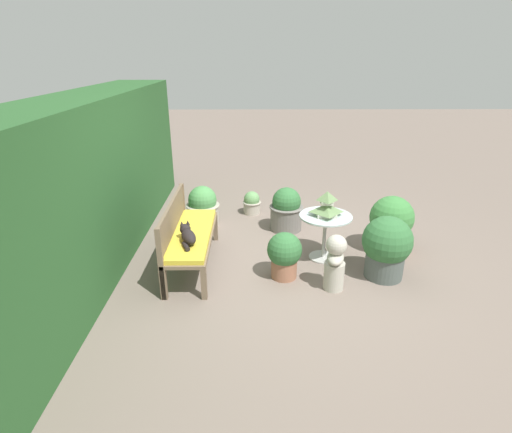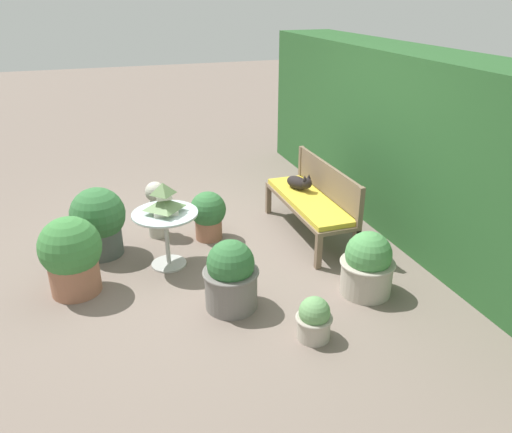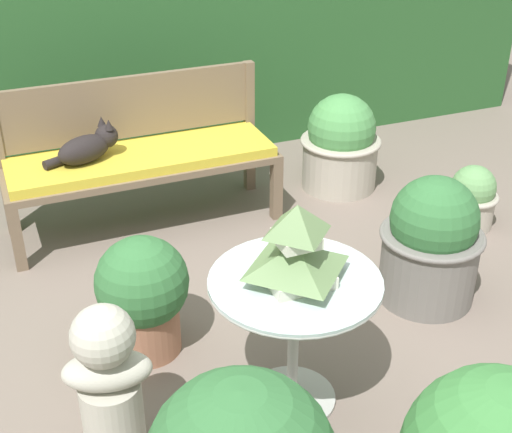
{
  "view_description": "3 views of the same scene",
  "coord_description": "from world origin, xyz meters",
  "px_view_note": "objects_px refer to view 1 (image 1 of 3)",
  "views": [
    {
      "loc": [
        -4.49,
        0.38,
        2.47
      ],
      "look_at": [
        0.25,
        0.33,
        0.53
      ],
      "focal_mm": 28.0,
      "sensor_mm": 36.0,
      "label": 1
    },
    {
      "loc": [
        4.7,
        -1.14,
        2.63
      ],
      "look_at": [
        0.12,
        0.42,
        0.42
      ],
      "focal_mm": 35.0,
      "sensor_mm": 36.0,
      "label": 2
    },
    {
      "loc": [
        -0.86,
        -2.53,
        2.1
      ],
      "look_at": [
        0.23,
        0.14,
        0.49
      ],
      "focal_mm": 50.0,
      "sensor_mm": 36.0,
      "label": 3
    }
  ],
  "objects_px": {
    "patio_table": "(325,225)",
    "potted_plant_path_edge": "(391,223)",
    "garden_bust": "(335,262)",
    "garden_bench": "(192,236)",
    "potted_plant_patio_mid": "(284,254)",
    "potted_plant_hedge_corner": "(203,207)",
    "potted_plant_bench_left": "(252,203)",
    "cat": "(188,235)",
    "potted_plant_bench_right": "(286,210)",
    "pagoda_birdhouse": "(327,205)",
    "potted_plant_table_far": "(386,247)"
  },
  "relations": [
    {
      "from": "patio_table",
      "to": "potted_plant_path_edge",
      "type": "bearing_deg",
      "value": -76.59
    },
    {
      "from": "garden_bust",
      "to": "potted_plant_path_edge",
      "type": "xyz_separation_m",
      "value": [
        0.95,
        -0.92,
        0.05
      ]
    },
    {
      "from": "garden_bench",
      "to": "potted_plant_patio_mid",
      "type": "bearing_deg",
      "value": -104.56
    },
    {
      "from": "patio_table",
      "to": "potted_plant_hedge_corner",
      "type": "xyz_separation_m",
      "value": [
        1.11,
        1.68,
        -0.18
      ]
    },
    {
      "from": "garden_bench",
      "to": "potted_plant_bench_left",
      "type": "distance_m",
      "value": 1.91
    },
    {
      "from": "cat",
      "to": "potted_plant_hedge_corner",
      "type": "height_order",
      "value": "cat"
    },
    {
      "from": "patio_table",
      "to": "potted_plant_path_edge",
      "type": "height_order",
      "value": "potted_plant_path_edge"
    },
    {
      "from": "potted_plant_patio_mid",
      "to": "potted_plant_bench_left",
      "type": "bearing_deg",
      "value": 10.51
    },
    {
      "from": "garden_bust",
      "to": "potted_plant_hedge_corner",
      "type": "relative_size",
      "value": 1.06
    },
    {
      "from": "potted_plant_patio_mid",
      "to": "potted_plant_path_edge",
      "type": "distance_m",
      "value": 1.61
    },
    {
      "from": "potted_plant_bench_right",
      "to": "patio_table",
      "type": "bearing_deg",
      "value": -156.05
    },
    {
      "from": "pagoda_birdhouse",
      "to": "potted_plant_patio_mid",
      "type": "height_order",
      "value": "pagoda_birdhouse"
    },
    {
      "from": "patio_table",
      "to": "pagoda_birdhouse",
      "type": "relative_size",
      "value": 2.07
    },
    {
      "from": "garden_bust",
      "to": "potted_plant_patio_mid",
      "type": "distance_m",
      "value": 0.6
    },
    {
      "from": "pagoda_birdhouse",
      "to": "potted_plant_patio_mid",
      "type": "distance_m",
      "value": 0.84
    },
    {
      "from": "cat",
      "to": "potted_plant_path_edge",
      "type": "height_order",
      "value": "potted_plant_path_edge"
    },
    {
      "from": "garden_bust",
      "to": "potted_plant_table_far",
      "type": "xyz_separation_m",
      "value": [
        0.26,
        -0.65,
        0.05
      ]
    },
    {
      "from": "potted_plant_hedge_corner",
      "to": "pagoda_birdhouse",
      "type": "bearing_deg",
      "value": -123.56
    },
    {
      "from": "potted_plant_hedge_corner",
      "to": "cat",
      "type": "bearing_deg",
      "value": -179.33
    },
    {
      "from": "potted_plant_bench_right",
      "to": "potted_plant_hedge_corner",
      "type": "bearing_deg",
      "value": 81.63
    },
    {
      "from": "cat",
      "to": "patio_table",
      "type": "relative_size",
      "value": 0.65
    },
    {
      "from": "patio_table",
      "to": "potted_plant_hedge_corner",
      "type": "relative_size",
      "value": 1.07
    },
    {
      "from": "potted_plant_bench_left",
      "to": "potted_plant_path_edge",
      "type": "relative_size",
      "value": 0.5
    },
    {
      "from": "garden_bench",
      "to": "pagoda_birdhouse",
      "type": "relative_size",
      "value": 4.82
    },
    {
      "from": "potted_plant_table_far",
      "to": "potted_plant_hedge_corner",
      "type": "distance_m",
      "value": 2.81
    },
    {
      "from": "potted_plant_hedge_corner",
      "to": "potted_plant_bench_left",
      "type": "distance_m",
      "value": 0.89
    },
    {
      "from": "potted_plant_bench_right",
      "to": "potted_plant_hedge_corner",
      "type": "xyz_separation_m",
      "value": [
        0.19,
        1.27,
        -0.02
      ]
    },
    {
      "from": "potted_plant_hedge_corner",
      "to": "garden_bust",
      "type": "bearing_deg",
      "value": -137.77
    },
    {
      "from": "garden_bench",
      "to": "patio_table",
      "type": "distance_m",
      "value": 1.67
    },
    {
      "from": "pagoda_birdhouse",
      "to": "potted_plant_path_edge",
      "type": "height_order",
      "value": "pagoda_birdhouse"
    },
    {
      "from": "cat",
      "to": "potted_plant_hedge_corner",
      "type": "xyz_separation_m",
      "value": [
        1.58,
        0.02,
        -0.26
      ]
    },
    {
      "from": "pagoda_birdhouse",
      "to": "potted_plant_hedge_corner",
      "type": "xyz_separation_m",
      "value": [
        1.11,
        1.68,
        -0.44
      ]
    },
    {
      "from": "patio_table",
      "to": "potted_plant_bench_right",
      "type": "relative_size",
      "value": 1.01
    },
    {
      "from": "cat",
      "to": "garden_bust",
      "type": "xyz_separation_m",
      "value": [
        -0.26,
        -1.65,
        -0.21
      ]
    },
    {
      "from": "potted_plant_bench_right",
      "to": "pagoda_birdhouse",
      "type": "bearing_deg",
      "value": -156.05
    },
    {
      "from": "potted_plant_table_far",
      "to": "potted_plant_patio_mid",
      "type": "distance_m",
      "value": 1.19
    },
    {
      "from": "patio_table",
      "to": "potted_plant_bench_right",
      "type": "distance_m",
      "value": 1.03
    },
    {
      "from": "garden_bust",
      "to": "potted_plant_path_edge",
      "type": "height_order",
      "value": "potted_plant_path_edge"
    },
    {
      "from": "pagoda_birdhouse",
      "to": "potted_plant_bench_left",
      "type": "relative_size",
      "value": 0.84
    },
    {
      "from": "potted_plant_patio_mid",
      "to": "garden_bust",
      "type": "bearing_deg",
      "value": -115.87
    },
    {
      "from": "garden_bench",
      "to": "garden_bust",
      "type": "distance_m",
      "value": 1.74
    },
    {
      "from": "potted_plant_patio_mid",
      "to": "patio_table",
      "type": "bearing_deg",
      "value": -49.5
    },
    {
      "from": "patio_table",
      "to": "garden_bust",
      "type": "distance_m",
      "value": 0.74
    },
    {
      "from": "potted_plant_bench_right",
      "to": "potted_plant_patio_mid",
      "type": "height_order",
      "value": "potted_plant_bench_right"
    },
    {
      "from": "potted_plant_table_far",
      "to": "cat",
      "type": "bearing_deg",
      "value": 89.94
    },
    {
      "from": "potted_plant_patio_mid",
      "to": "potted_plant_path_edge",
      "type": "height_order",
      "value": "potted_plant_path_edge"
    },
    {
      "from": "patio_table",
      "to": "potted_plant_table_far",
      "type": "distance_m",
      "value": 0.8
    },
    {
      "from": "cat",
      "to": "pagoda_birdhouse",
      "type": "bearing_deg",
      "value": -96.69
    },
    {
      "from": "garden_bench",
      "to": "potted_plant_bench_right",
      "type": "bearing_deg",
      "value": -48.39
    },
    {
      "from": "garden_bust",
      "to": "pagoda_birdhouse",
      "type": "bearing_deg",
      "value": 13.61
    }
  ]
}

